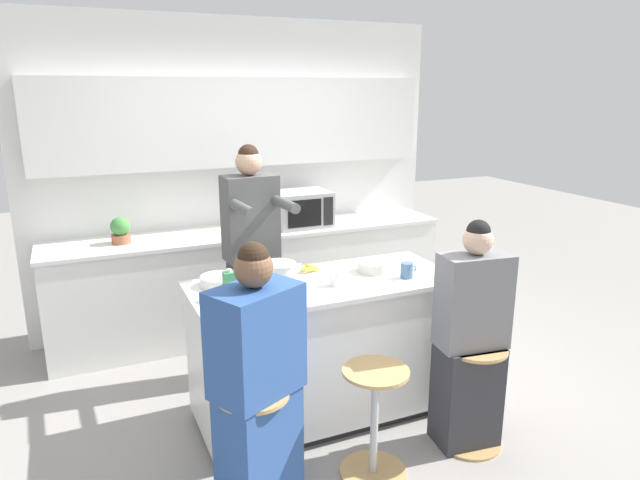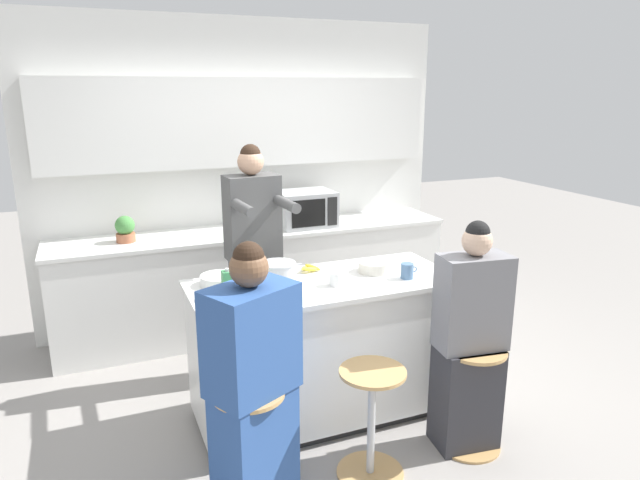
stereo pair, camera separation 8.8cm
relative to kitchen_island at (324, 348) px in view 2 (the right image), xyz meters
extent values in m
plane|color=gray|center=(0.00, 0.00, -0.47)|extent=(16.00, 16.00, 0.00)
cube|color=silver|center=(0.00, 1.86, 0.88)|extent=(3.71, 0.06, 2.70)
cube|color=white|center=(0.00, 1.75, 1.35)|extent=(3.41, 0.16, 0.75)
cube|color=white|center=(0.00, 1.53, -0.03)|extent=(3.41, 0.59, 0.89)
cube|color=silver|center=(0.00, 1.53, 0.43)|extent=(3.44, 0.62, 0.03)
cube|color=black|center=(0.00, 0.00, -0.44)|extent=(1.57, 0.61, 0.06)
cube|color=white|center=(0.00, 0.00, 0.01)|extent=(1.65, 0.69, 0.85)
cube|color=silver|center=(0.00, 0.00, 0.45)|extent=(1.69, 0.73, 0.03)
cylinder|color=#B7BABC|center=(-0.68, -0.63, -0.15)|extent=(0.04, 0.04, 0.61)
cylinder|color=tan|center=(-0.68, -0.63, 0.16)|extent=(0.37, 0.37, 0.02)
cylinder|color=tan|center=(0.00, -0.67, -0.47)|extent=(0.38, 0.38, 0.01)
cylinder|color=#B7BABC|center=(0.00, -0.67, -0.15)|extent=(0.04, 0.04, 0.61)
cylinder|color=tan|center=(0.00, -0.67, 0.16)|extent=(0.37, 0.37, 0.02)
cylinder|color=tan|center=(0.68, -0.66, -0.47)|extent=(0.38, 0.38, 0.01)
cylinder|color=#B7BABC|center=(0.68, -0.66, -0.15)|extent=(0.04, 0.04, 0.61)
cylinder|color=tan|center=(0.68, -0.66, 0.16)|extent=(0.37, 0.37, 0.02)
cube|color=#383842|center=(-0.26, 0.72, -0.02)|extent=(0.33, 0.24, 0.91)
cube|color=#4C4C4C|center=(-0.26, 0.72, 0.74)|extent=(0.39, 0.24, 0.61)
cylinder|color=#4C4C4C|center=(-0.39, 0.43, 0.88)|extent=(0.09, 0.34, 0.07)
cylinder|color=#4C4C4C|center=(-0.09, 0.45, 0.88)|extent=(0.09, 0.34, 0.07)
sphere|color=tan|center=(-0.26, 0.72, 1.14)|extent=(0.20, 0.20, 0.19)
sphere|color=black|center=(-0.26, 0.72, 1.19)|extent=(0.15, 0.15, 0.14)
cube|color=#2D5193|center=(-0.65, -0.63, -0.15)|extent=(0.47, 0.41, 0.64)
cube|color=#2D5193|center=(-0.65, -0.63, 0.45)|extent=(0.51, 0.45, 0.55)
sphere|color=brown|center=(-0.65, -0.63, 0.82)|extent=(0.25, 0.25, 0.19)
sphere|color=black|center=(-0.65, -0.63, 0.87)|extent=(0.20, 0.20, 0.15)
cube|color=#333338|center=(0.66, -0.63, -0.15)|extent=(0.39, 0.31, 0.64)
cube|color=slate|center=(0.66, -0.63, 0.45)|extent=(0.43, 0.27, 0.56)
sphere|color=#DBB293|center=(0.66, -0.63, 0.81)|extent=(0.19, 0.19, 0.17)
sphere|color=black|center=(0.66, -0.63, 0.86)|extent=(0.15, 0.15, 0.14)
cylinder|color=#B7BABC|center=(-0.27, 0.12, 0.52)|extent=(0.21, 0.21, 0.11)
cylinder|color=#B7BABC|center=(-0.27, 0.12, 0.58)|extent=(0.23, 0.23, 0.01)
cylinder|color=#B7BABC|center=(-0.40, 0.12, 0.55)|extent=(0.05, 0.01, 0.01)
cylinder|color=#B7BABC|center=(-0.13, 0.12, 0.55)|extent=(0.05, 0.01, 0.01)
cylinder|color=silver|center=(0.38, 0.05, 0.50)|extent=(0.21, 0.21, 0.07)
cylinder|color=white|center=(-0.62, 0.18, 0.49)|extent=(0.24, 0.24, 0.06)
cylinder|color=#4C7099|center=(0.51, -0.15, 0.51)|extent=(0.08, 0.08, 0.10)
torus|color=#4C7099|center=(0.56, -0.15, 0.52)|extent=(0.04, 0.01, 0.04)
cylinder|color=white|center=(0.03, -0.10, 0.51)|extent=(0.09, 0.09, 0.09)
torus|color=white|center=(0.09, -0.10, 0.51)|extent=(0.04, 0.01, 0.04)
ellipsoid|color=yellow|center=(-0.02, 0.19, 0.49)|extent=(0.12, 0.05, 0.05)
ellipsoid|color=yellow|center=(-0.05, 0.23, 0.49)|extent=(0.09, 0.11, 0.05)
ellipsoid|color=yellow|center=(0.01, 0.23, 0.49)|extent=(0.10, 0.10, 0.05)
cube|color=#38844C|center=(-0.63, -0.06, 0.54)|extent=(0.07, 0.07, 0.16)
cylinder|color=white|center=(-0.63, -0.06, 0.63)|extent=(0.03, 0.03, 0.02)
cube|color=#B2B5B7|center=(0.44, 1.50, 0.60)|extent=(0.49, 0.39, 0.31)
cube|color=black|center=(0.40, 1.30, 0.60)|extent=(0.31, 0.01, 0.24)
cube|color=black|center=(0.62, 1.30, 0.60)|extent=(0.09, 0.01, 0.25)
cylinder|color=#A86042|center=(-1.08, 1.53, 0.48)|extent=(0.15, 0.15, 0.07)
sphere|color=#478942|center=(-1.08, 1.53, 0.58)|extent=(0.15, 0.15, 0.15)
camera|label=1|loc=(-1.40, -3.09, 1.64)|focal=32.00mm
camera|label=2|loc=(-1.32, -3.13, 1.64)|focal=32.00mm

